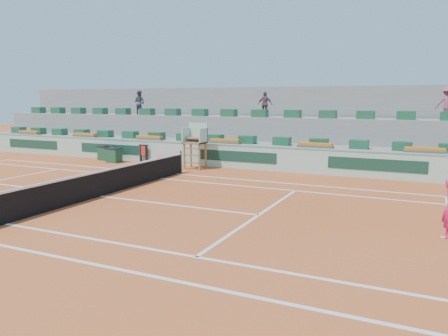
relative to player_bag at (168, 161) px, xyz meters
The scene contains 19 objects.
ground 8.25m from the player_bag, 75.39° to the right, with size 90.00×90.00×0.00m, color #A84820.
seating_tier_lower 3.45m from the player_bag, 52.65° to the left, with size 36.00×4.00×1.20m, color gray.
seating_tier_upper 4.92m from the player_bag, 64.32° to the left, with size 36.00×2.40×2.60m, color gray.
stadium_back_wall 6.58m from the player_bag, 70.66° to the left, with size 36.00×0.40×4.40m, color gray.
player_bag is the anchor object (origin of this frame).
spectator_left 6.81m from the player_bag, 140.27° to the left, with size 0.79×0.62×1.63m, color #4C4B58.
spectator_mid 6.58m from the player_bag, 40.90° to the left, with size 0.87×0.36×1.49m, color #6C4856.
spectator_right 14.77m from the player_bag, 15.26° to the left, with size 1.08×0.62×1.67m, color #91485C.
court_lines 8.25m from the player_bag, 75.39° to the right, with size 23.89×11.09×0.01m.
tennis_net 8.25m from the player_bag, 75.39° to the right, with size 0.10×11.97×1.10m.
advertising_hoarding 2.20m from the player_bag, 13.93° to the left, with size 36.00×0.34×1.26m.
umpire_chair 2.51m from the player_bag, 12.99° to the right, with size 1.10×0.90×2.40m.
seat_row_lower 3.01m from the player_bag, 41.26° to the left, with size 32.90×0.60×0.44m.
seat_row_upper 4.99m from the player_bag, 60.83° to the left, with size 32.90×0.60×0.44m.
flower_planters 1.61m from the player_bag, 60.52° to the left, with size 26.80×0.36×0.28m.
drink_cooler_a 3.37m from the player_bag, behind, with size 0.78×0.68×0.84m.
drink_cooler_b 4.05m from the player_bag, behind, with size 0.65×0.56×0.84m.
drink_cooler_c 4.49m from the player_bag, behind, with size 0.70×0.61×0.84m.
towel_rack 1.84m from the player_bag, behind, with size 0.63×0.11×1.03m.
Camera 1 is at (11.13, -12.63, 3.64)m, focal length 35.00 mm.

